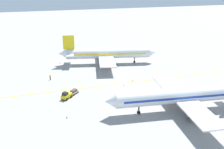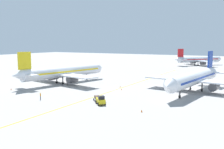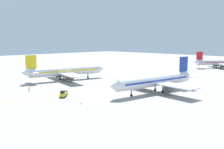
% 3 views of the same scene
% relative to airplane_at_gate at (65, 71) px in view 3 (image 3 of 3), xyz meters
% --- Properties ---
extents(ground_plane, '(400.00, 400.00, 0.00)m').
position_rel_airplane_at_gate_xyz_m(ground_plane, '(20.26, -1.90, -3.71)').
color(ground_plane, gray).
extents(apron_yellow_centreline, '(0.55, 120.00, 0.01)m').
position_rel_airplane_at_gate_xyz_m(apron_yellow_centreline, '(20.26, -1.90, -3.71)').
color(apron_yellow_centreline, yellow).
rests_on(apron_yellow_centreline, ground).
extents(airplane_at_gate, '(28.46, 35.24, 10.60)m').
position_rel_airplane_at_gate_xyz_m(airplane_at_gate, '(0.00, 0.00, 0.00)').
color(airplane_at_gate, white).
rests_on(airplane_at_gate, ground).
extents(airplane_adjacent_stand, '(28.43, 35.53, 10.60)m').
position_rel_airplane_at_gate_xyz_m(airplane_adjacent_stand, '(40.10, 5.87, 0.00)').
color(airplane_adjacent_stand, white).
rests_on(airplane_adjacent_stand, ground).
extents(airplane_distant_taxiing, '(23.25, 25.87, 9.54)m').
position_rel_airplane_at_gate_xyz_m(airplane_distant_taxiing, '(24.71, 89.11, -0.37)').
color(airplane_distant_taxiing, silver).
rests_on(airplane_distant_taxiing, ground).
extents(baggage_tug_white, '(3.19, 3.17, 2.11)m').
position_rel_airplane_at_gate_xyz_m(baggage_tug_white, '(25.71, -18.62, -2.81)').
color(baggage_tug_white, gold).
rests_on(baggage_tug_white, ground).
extents(baggage_cart_trailing, '(2.83, 2.82, 1.24)m').
position_rel_airplane_at_gate_xyz_m(baggage_cart_trailing, '(23.37, -16.30, -2.95)').
color(baggage_cart_trailing, gray).
rests_on(baggage_cart_trailing, ground).
extents(ground_crew_worker, '(0.42, 0.46, 1.68)m').
position_rel_airplane_at_gate_xyz_m(ground_crew_worker, '(10.87, -21.40, -2.80)').
color(ground_crew_worker, '#23232D').
rests_on(ground_crew_worker, ground).
extents(traffic_cone_near_nose, '(0.32, 0.32, 0.55)m').
position_rel_airplane_at_gate_xyz_m(traffic_cone_near_nose, '(21.97, -1.53, -3.43)').
color(traffic_cone_near_nose, orange).
rests_on(traffic_cone_near_nose, ground).
extents(traffic_cone_mid_apron, '(0.32, 0.32, 0.55)m').
position_rel_airplane_at_gate_xyz_m(traffic_cone_mid_apron, '(35.84, -20.03, -3.43)').
color(traffic_cone_mid_apron, orange).
rests_on(traffic_cone_mid_apron, ground).
extents(traffic_cone_by_wingtip, '(0.32, 0.32, 0.55)m').
position_rel_airplane_at_gate_xyz_m(traffic_cone_by_wingtip, '(19.51, 2.23, -3.43)').
color(traffic_cone_by_wingtip, orange).
rests_on(traffic_cone_by_wingtip, ground).
extents(traffic_cone_far_edge, '(0.32, 0.32, 0.55)m').
position_rel_airplane_at_gate_xyz_m(traffic_cone_far_edge, '(-5.14, -16.51, -3.43)').
color(traffic_cone_far_edge, orange).
rests_on(traffic_cone_far_edge, ground).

